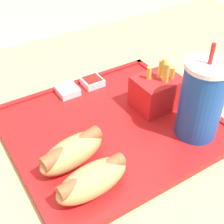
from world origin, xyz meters
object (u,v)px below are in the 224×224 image
object	(u,v)px
soda_cup	(201,100)
hot_dog_near	(72,152)
sauce_cup_ketchup	(92,81)
hot_dog_far	(92,180)
fries_carton	(157,91)
sauce_cup_mayo	(68,90)

from	to	relation	value
soda_cup	hot_dog_near	distance (m)	0.24
hot_dog_near	sauce_cup_ketchup	bearing A→B (deg)	-127.20
soda_cup	hot_dog_far	xyz separation A→B (m)	(0.23, 0.01, -0.05)
hot_dog_far	sauce_cup_ketchup	world-z (taller)	hot_dog_far
soda_cup	sauce_cup_ketchup	distance (m)	0.26
fries_carton	sauce_cup_mayo	distance (m)	0.19
hot_dog_near	fries_carton	bearing A→B (deg)	-166.54
sauce_cup_ketchup	hot_dog_near	bearing A→B (deg)	52.80
soda_cup	sauce_cup_mayo	distance (m)	0.29
soda_cup	sauce_cup_ketchup	world-z (taller)	soda_cup
hot_dog_far	sauce_cup_ketchup	bearing A→B (deg)	-119.23
hot_dog_near	fries_carton	world-z (taller)	fries_carton
fries_carton	sauce_cup_ketchup	distance (m)	0.16
sauce_cup_mayo	hot_dog_near	bearing A→B (deg)	66.59
soda_cup	hot_dog_near	xyz separation A→B (m)	(0.23, -0.05, -0.05)
hot_dog_far	sauce_cup_ketchup	distance (m)	0.29
hot_dog_far	sauce_cup_ketchup	size ratio (longest dim) A/B	2.86
soda_cup	hot_dog_far	distance (m)	0.23
sauce_cup_ketchup	soda_cup	bearing A→B (deg)	109.09
hot_dog_far	fries_carton	xyz separation A→B (m)	(-0.22, -0.12, 0.01)
hot_dog_near	fries_carton	distance (m)	0.22
sauce_cup_ketchup	hot_dog_far	bearing A→B (deg)	60.77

